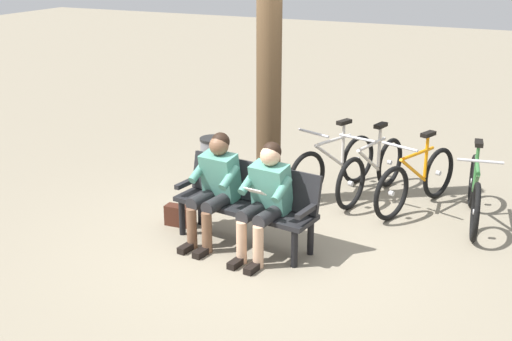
# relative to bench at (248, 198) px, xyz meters

# --- Properties ---
(ground_plane) EXTENTS (40.00, 40.00, 0.00)m
(ground_plane) POSITION_rel_bench_xyz_m (-0.20, -0.02, -0.51)
(ground_plane) COLOR gray
(bench) EXTENTS (1.65, 0.69, 0.87)m
(bench) POSITION_rel_bench_xyz_m (0.00, 0.00, 0.00)
(bench) COLOR black
(bench) RESTS_ON ground
(person_reading) EXTENTS (0.53, 0.80, 1.20)m
(person_reading) POSITION_rel_bench_xyz_m (-0.30, 0.21, 0.16)
(person_reading) COLOR #4C8C7A
(person_reading) RESTS_ON ground
(person_companion) EXTENTS (0.53, 0.80, 1.20)m
(person_companion) POSITION_rel_bench_xyz_m (0.34, 0.12, 0.16)
(person_companion) COLOR #4C8C7A
(person_companion) RESTS_ON ground
(handbag) EXTENTS (0.31, 0.15, 0.24)m
(handbag) POSITION_rel_bench_xyz_m (0.92, -0.04, -0.39)
(handbag) COLOR #3F1E14
(handbag) RESTS_ON ground
(tree_trunk) EXTENTS (0.30, 0.30, 3.84)m
(tree_trunk) POSITION_rel_bench_xyz_m (0.28, -1.16, 1.41)
(tree_trunk) COLOR #4C3823
(tree_trunk) RESTS_ON ground
(litter_bin) EXTENTS (0.34, 0.34, 0.81)m
(litter_bin) POSITION_rel_bench_xyz_m (0.94, -0.96, -0.10)
(litter_bin) COLOR slate
(litter_bin) RESTS_ON ground
(bicycle_red) EXTENTS (0.48, 1.67, 0.94)m
(bicycle_red) POSITION_rel_bench_xyz_m (-2.14, -1.59, -0.15)
(bicycle_red) COLOR black
(bicycle_red) RESTS_ON ground
(bicycle_purple) EXTENTS (0.70, 1.59, 0.94)m
(bicycle_purple) POSITION_rel_bench_xyz_m (-1.44, -1.72, -0.15)
(bicycle_purple) COLOR black
(bicycle_purple) RESTS_ON ground
(bicycle_black) EXTENTS (0.55, 1.65, 0.94)m
(bicycle_black) POSITION_rel_bench_xyz_m (-0.84, -1.86, -0.15)
(bicycle_black) COLOR black
(bicycle_black) RESTS_ON ground
(bicycle_green) EXTENTS (0.71, 1.59, 0.94)m
(bicycle_green) POSITION_rel_bench_xyz_m (-0.34, -1.83, -0.15)
(bicycle_green) COLOR black
(bicycle_green) RESTS_ON ground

